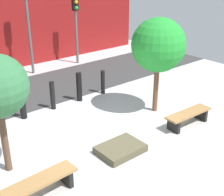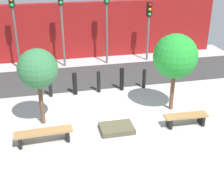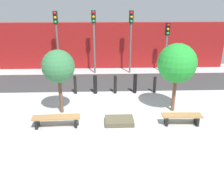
{
  "view_description": "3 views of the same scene",
  "coord_description": "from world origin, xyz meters",
  "px_view_note": "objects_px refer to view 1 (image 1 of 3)",
  "views": [
    {
      "loc": [
        -4.62,
        -5.59,
        4.59
      ],
      "look_at": [
        0.12,
        0.09,
        1.36
      ],
      "focal_mm": 50.0,
      "sensor_mm": 36.0,
      "label": 1
    },
    {
      "loc": [
        -2.3,
        -9.72,
        5.9
      ],
      "look_at": [
        -0.16,
        -0.33,
        1.28
      ],
      "focal_mm": 50.0,
      "sensor_mm": 36.0,
      "label": 2
    },
    {
      "loc": [
        -0.65,
        -9.63,
        4.96
      ],
      "look_at": [
        -0.3,
        -0.35,
        1.12
      ],
      "focal_mm": 40.0,
      "sensor_mm": 36.0,
      "label": 3
    }
  ],
  "objects_px": {
    "bollard_right": "(79,87)",
    "bollard_center": "(53,95)",
    "bollard_left": "(23,104)",
    "traffic_light_east": "(76,16)",
    "tree_behind_right_bench": "(158,45)",
    "bench_left": "(34,187)",
    "traffic_light_mid_east": "(27,9)",
    "bench_right": "(188,116)",
    "planter_bed": "(120,149)",
    "bollard_far_right": "(103,82)"
  },
  "relations": [
    {
      "from": "bench_left",
      "to": "bollard_right",
      "type": "bearing_deg",
      "value": 42.74
    },
    {
      "from": "bollard_right",
      "to": "traffic_light_east",
      "type": "xyz_separation_m",
      "value": [
        2.52,
        3.84,
        1.78
      ]
    },
    {
      "from": "traffic_light_east",
      "to": "planter_bed",
      "type": "bearing_deg",
      "value": -116.24
    },
    {
      "from": "bench_left",
      "to": "bollard_far_right",
      "type": "xyz_separation_m",
      "value": [
        4.7,
        3.66,
        0.12
      ]
    },
    {
      "from": "tree_behind_right_bench",
      "to": "bollard_center",
      "type": "xyz_separation_m",
      "value": [
        -2.55,
        2.3,
        -1.74
      ]
    },
    {
      "from": "bollard_right",
      "to": "traffic_light_east",
      "type": "bearing_deg",
      "value": 56.72
    },
    {
      "from": "bollard_right",
      "to": "bollard_center",
      "type": "bearing_deg",
      "value": 180.0
    },
    {
      "from": "bollard_right",
      "to": "bollard_far_right",
      "type": "xyz_separation_m",
      "value": [
        1.08,
        0.0,
        -0.07
      ]
    },
    {
      "from": "tree_behind_right_bench",
      "to": "bollard_far_right",
      "type": "distance_m",
      "value": 2.93
    },
    {
      "from": "bench_right",
      "to": "planter_bed",
      "type": "relative_size",
      "value": 1.37
    },
    {
      "from": "bollard_far_right",
      "to": "bollard_center",
      "type": "bearing_deg",
      "value": 180.0
    },
    {
      "from": "bollard_right",
      "to": "bollard_far_right",
      "type": "bearing_deg",
      "value": 0.0
    },
    {
      "from": "bollard_far_right",
      "to": "traffic_light_east",
      "type": "distance_m",
      "value": 4.5
    },
    {
      "from": "bench_right",
      "to": "traffic_light_mid_east",
      "type": "bearing_deg",
      "value": 102.72
    },
    {
      "from": "tree_behind_right_bench",
      "to": "traffic_light_east",
      "type": "relative_size",
      "value": 0.93
    },
    {
      "from": "bench_left",
      "to": "traffic_light_mid_east",
      "type": "height_order",
      "value": "traffic_light_mid_east"
    },
    {
      "from": "bollard_right",
      "to": "planter_bed",
      "type": "bearing_deg",
      "value": -107.28
    },
    {
      "from": "traffic_light_east",
      "to": "bench_left",
      "type": "bearing_deg",
      "value": -129.35
    },
    {
      "from": "bollard_far_right",
      "to": "traffic_light_mid_east",
      "type": "xyz_separation_m",
      "value": [
        -0.95,
        3.84,
        2.34
      ]
    },
    {
      "from": "bollard_left",
      "to": "bollard_far_right",
      "type": "height_order",
      "value": "bollard_left"
    },
    {
      "from": "bollard_far_right",
      "to": "planter_bed",
      "type": "bearing_deg",
      "value": -121.88
    },
    {
      "from": "bollard_left",
      "to": "traffic_light_mid_east",
      "type": "distance_m",
      "value": 5.02
    },
    {
      "from": "tree_behind_right_bench",
      "to": "traffic_light_mid_east",
      "type": "relative_size",
      "value": 0.76
    },
    {
      "from": "bench_right",
      "to": "bollard_center",
      "type": "relative_size",
      "value": 1.67
    },
    {
      "from": "bollard_far_right",
      "to": "traffic_light_east",
      "type": "relative_size",
      "value": 0.27
    },
    {
      "from": "bench_left",
      "to": "planter_bed",
      "type": "height_order",
      "value": "bench_left"
    },
    {
      "from": "bollard_center",
      "to": "bollard_right",
      "type": "relative_size",
      "value": 0.93
    },
    {
      "from": "bench_right",
      "to": "traffic_light_mid_east",
      "type": "xyz_separation_m",
      "value": [
        -1.35,
        7.5,
        2.47
      ]
    },
    {
      "from": "bench_left",
      "to": "bollard_left",
      "type": "height_order",
      "value": "bollard_left"
    },
    {
      "from": "tree_behind_right_bench",
      "to": "bollard_left",
      "type": "relative_size",
      "value": 3.09
    },
    {
      "from": "bollard_center",
      "to": "bollard_right",
      "type": "xyz_separation_m",
      "value": [
        1.08,
        0.0,
        0.03
      ]
    },
    {
      "from": "traffic_light_mid_east",
      "to": "traffic_light_east",
      "type": "xyz_separation_m",
      "value": [
        2.4,
        -0.0,
        -0.49
      ]
    },
    {
      "from": "planter_bed",
      "to": "bollard_right",
      "type": "relative_size",
      "value": 1.13
    },
    {
      "from": "bench_left",
      "to": "bollard_right",
      "type": "relative_size",
      "value": 1.85
    },
    {
      "from": "bench_right",
      "to": "bollard_center",
      "type": "xyz_separation_m",
      "value": [
        -2.55,
        3.66,
        0.18
      ]
    },
    {
      "from": "bench_right",
      "to": "planter_bed",
      "type": "height_order",
      "value": "bench_right"
    },
    {
      "from": "planter_bed",
      "to": "bollard_right",
      "type": "height_order",
      "value": "bollard_right"
    },
    {
      "from": "bench_right",
      "to": "bollard_right",
      "type": "xyz_separation_m",
      "value": [
        -1.48,
        3.66,
        0.21
      ]
    },
    {
      "from": "bollard_left",
      "to": "traffic_light_east",
      "type": "distance_m",
      "value": 6.31
    },
    {
      "from": "tree_behind_right_bench",
      "to": "planter_bed",
      "type": "bearing_deg",
      "value": -155.49
    },
    {
      "from": "tree_behind_right_bench",
      "to": "bollard_far_right",
      "type": "xyz_separation_m",
      "value": [
        -0.4,
        2.3,
        -1.78
      ]
    },
    {
      "from": "bench_right",
      "to": "bollard_right",
      "type": "height_order",
      "value": "bollard_right"
    },
    {
      "from": "bollard_left",
      "to": "traffic_light_east",
      "type": "bearing_deg",
      "value": 39.43
    },
    {
      "from": "bench_left",
      "to": "traffic_light_mid_east",
      "type": "relative_size",
      "value": 0.48
    },
    {
      "from": "bench_right",
      "to": "traffic_light_east",
      "type": "relative_size",
      "value": 0.49
    },
    {
      "from": "tree_behind_right_bench",
      "to": "bench_left",
      "type": "bearing_deg",
      "value": -165.04
    },
    {
      "from": "bollard_right",
      "to": "bench_right",
      "type": "bearing_deg",
      "value": -68.02
    },
    {
      "from": "bench_right",
      "to": "bollard_far_right",
      "type": "bearing_deg",
      "value": 98.75
    },
    {
      "from": "bollard_left",
      "to": "tree_behind_right_bench",
      "type": "bearing_deg",
      "value": -32.32
    },
    {
      "from": "tree_behind_right_bench",
      "to": "bollard_left",
      "type": "distance_m",
      "value": 4.63
    }
  ]
}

